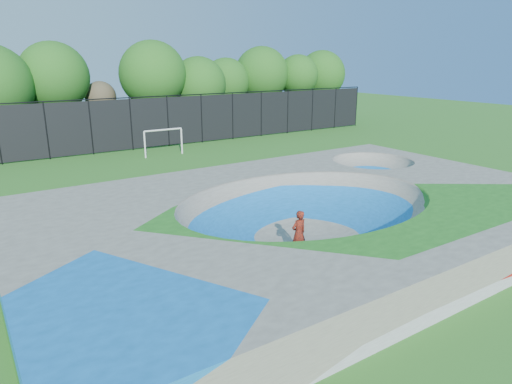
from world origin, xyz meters
TOP-DOWN VIEW (x-y plane):
  - ground at (0.00, 0.00)m, footprint 120.00×120.00m
  - skate_deck at (0.00, 0.00)m, footprint 22.00×14.00m
  - skater at (-1.64, -1.49)m, footprint 0.64×0.43m
  - skateboard at (-1.64, -1.49)m, footprint 0.81×0.34m
  - soccer_goal at (1.20, 17.68)m, footprint 2.96×0.12m
  - fence at (0.00, 21.00)m, footprint 48.09×0.09m
  - treeline at (-1.95, 26.01)m, footprint 52.45×7.66m

SIDE VIEW (x-z plane):
  - ground at x=0.00m, z-range 0.00..0.00m
  - skateboard at x=-1.64m, z-range 0.00..0.05m
  - skate_deck at x=0.00m, z-range 0.00..1.50m
  - skater at x=-1.64m, z-range 0.00..1.70m
  - soccer_goal at x=1.20m, z-range 0.38..2.33m
  - fence at x=0.00m, z-range 0.08..4.12m
  - treeline at x=-1.95m, z-range 0.77..9.42m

